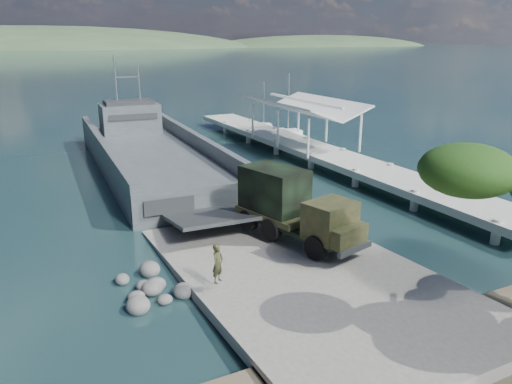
% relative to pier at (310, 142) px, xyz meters
% --- Properties ---
extents(ground, '(1400.00, 1400.00, 0.00)m').
position_rel_pier_xyz_m(ground, '(-13.00, -18.77, -1.60)').
color(ground, '#1A3F40').
rests_on(ground, ground).
extents(boat_ramp, '(10.00, 18.00, 0.50)m').
position_rel_pier_xyz_m(boat_ramp, '(-13.00, -19.77, -1.35)').
color(boat_ramp, gray).
rests_on(boat_ramp, ground).
extents(shoreline_rocks, '(3.20, 5.60, 0.90)m').
position_rel_pier_xyz_m(shoreline_rocks, '(-19.20, -18.27, -1.60)').
color(shoreline_rocks, '#51514F').
rests_on(shoreline_rocks, ground).
extents(distant_headlands, '(1000.00, 240.00, 48.00)m').
position_rel_pier_xyz_m(distant_headlands, '(37.00, 541.23, -1.60)').
color(distant_headlands, '#354D30').
rests_on(distant_headlands, ground).
extents(pier, '(6.40, 44.00, 6.10)m').
position_rel_pier_xyz_m(pier, '(0.00, 0.00, 0.00)').
color(pier, '#B5B6AB').
rests_on(pier, ground).
extents(landing_craft, '(9.73, 32.82, 9.64)m').
position_rel_pier_xyz_m(landing_craft, '(-13.51, 3.10, -0.81)').
color(landing_craft, '#444C50').
rests_on(landing_craft, ground).
extents(military_truck, '(4.09, 7.83, 3.49)m').
position_rel_pier_xyz_m(military_truck, '(-11.45, -16.14, 0.63)').
color(military_truck, black).
rests_on(military_truck, boat_ramp).
extents(soldier, '(0.73, 0.69, 1.67)m').
position_rel_pier_xyz_m(soldier, '(-17.07, -19.74, -0.27)').
color(soldier, black).
rests_on(soldier, boat_ramp).
extents(sailboat_near, '(2.04, 5.98, 7.17)m').
position_rel_pier_xyz_m(sailboat_near, '(2.99, 8.79, -1.22)').
color(sailboat_near, white).
rests_on(sailboat_near, ground).
extents(sailboat_far, '(2.53, 5.06, 5.93)m').
position_rel_pier_xyz_m(sailboat_far, '(2.97, 14.47, -1.28)').
color(sailboat_far, white).
rests_on(sailboat_far, ground).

